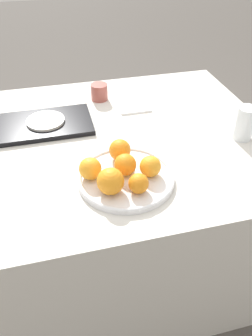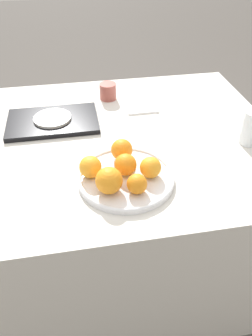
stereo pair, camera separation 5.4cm
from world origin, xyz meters
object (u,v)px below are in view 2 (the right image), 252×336
orange_5 (137,184)px  water_glass (251,128)px  orange_0 (126,165)px  orange_1 (90,167)px  fruit_platter (126,177)px  orange_3 (150,167)px  orange_4 (122,150)px  side_plate (52,118)px  cup_0 (108,91)px  serving_tray (53,121)px  napkin (141,107)px  orange_2 (109,181)px

orange_5 → water_glass: (0.46, 0.21, 0.02)m
orange_0 → orange_1: 0.11m
fruit_platter → orange_3: size_ratio=4.56×
orange_4 → side_plate: orange_4 is taller
orange_4 → side_plate: 0.38m
orange_1 → orange_3: 0.19m
orange_3 → cup_0: (-0.06, 0.58, -0.01)m
orange_0 → orange_5: 0.09m
orange_1 → fruit_platter: bearing=-12.2°
fruit_platter → orange_5: bearing=-75.4°
orange_0 → serving_tray: size_ratio=0.20×
side_plate → orange_5: bearing=-62.2°
orange_5 → serving_tray: 0.53m
orange_3 → napkin: bearing=81.2°
fruit_platter → water_glass: 0.50m
orange_0 → orange_3: size_ratio=1.04×
fruit_platter → orange_0: bearing=85.2°
orange_1 → orange_3: orange_1 is taller
orange_4 → napkin: bearing=68.0°
orange_3 → water_glass: 0.43m
cup_0 → orange_2: bearing=-97.3°
orange_4 → orange_5: (0.02, -0.17, -0.01)m
orange_0 → orange_2: bearing=-130.5°
serving_tray → napkin: (0.38, 0.06, -0.01)m
serving_tray → side_plate: bearing=0.0°
orange_4 → orange_5: 0.17m
serving_tray → side_plate: side_plate is taller
orange_4 → cup_0: size_ratio=0.98×
orange_0 → cup_0: bearing=88.2°
orange_1 → side_plate: bearing=107.9°
orange_3 → water_glass: size_ratio=0.53×
orange_5 → side_plate: orange_5 is taller
water_glass → serving_tray: bearing=159.8°
orange_0 → orange_1: (-0.11, 0.01, 0.00)m
orange_4 → water_glass: 0.48m
side_plate → napkin: side_plate is taller
orange_4 → water_glass: bearing=4.3°
orange_4 → orange_1: bearing=-146.8°
orange_0 → water_glass: water_glass is taller
water_glass → cup_0: size_ratio=1.72×
fruit_platter → serving_tray: 0.45m
orange_1 → cup_0: orange_1 is taller
orange_0 → orange_4: (0.00, 0.08, 0.00)m
cup_0 → orange_4: bearing=-91.9°
orange_1 → orange_5: orange_1 is taller
orange_3 → napkin: 0.47m
fruit_platter → napkin: fruit_platter is taller
side_plate → napkin: 0.38m
orange_5 → cup_0: size_ratio=0.83×
orange_0 → napkin: 0.47m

